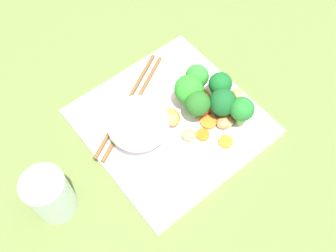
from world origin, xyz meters
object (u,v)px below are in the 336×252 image
at_px(square_plate, 171,122).
at_px(carrot_slice_1, 203,135).
at_px(chopstick_pair, 130,105).
at_px(broccoli_floret_4, 197,77).
at_px(drinking_glass, 50,195).
at_px(rice_mound, 138,123).

xyz_separation_m(square_plate, carrot_slice_1, (-0.02, 0.06, 0.01)).
distance_m(carrot_slice_1, chopstick_pair, 0.14).
relative_size(broccoli_floret_4, carrot_slice_1, 2.67).
bearing_deg(chopstick_pair, carrot_slice_1, 87.07).
relative_size(carrot_slice_1, drinking_glass, 0.25).
distance_m(square_plate, carrot_slice_1, 0.06).
relative_size(broccoli_floret_4, chopstick_pair, 0.27).
distance_m(rice_mound, chopstick_pair, 0.07).
bearing_deg(square_plate, chopstick_pair, -63.80).
distance_m(square_plate, drinking_glass, 0.23).
relative_size(square_plate, carrot_slice_1, 12.43).
bearing_deg(drinking_glass, carrot_slice_1, 165.57).
height_order(rice_mound, carrot_slice_1, rice_mound).
relative_size(square_plate, broccoli_floret_4, 4.66).
xyz_separation_m(square_plate, broccoli_floret_4, (-0.08, -0.02, 0.04)).
height_order(square_plate, chopstick_pair, chopstick_pair).
relative_size(square_plate, rice_mound, 2.74).
distance_m(broccoli_floret_4, chopstick_pair, 0.13).
bearing_deg(chopstick_pair, rice_mound, 40.72).
bearing_deg(square_plate, drinking_glass, -1.59).
xyz_separation_m(square_plate, chopstick_pair, (0.03, -0.07, 0.01)).
relative_size(rice_mound, drinking_glass, 1.12).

